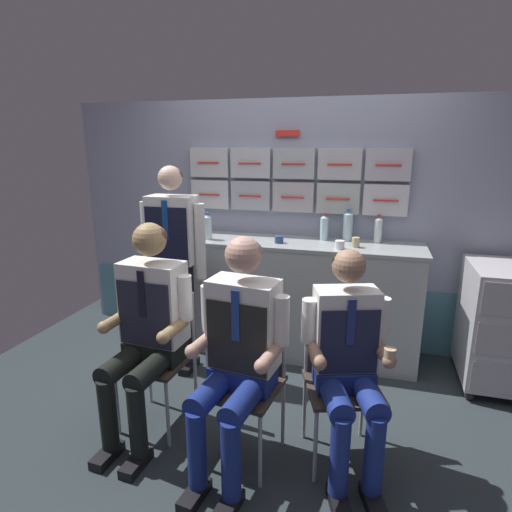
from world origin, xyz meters
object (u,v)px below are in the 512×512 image
(service_trolley, at_px, (493,323))
(crew_member_standing, at_px, (174,254))
(folding_chair_left, at_px, (163,341))
(crew_member_by_counter, at_px, (348,356))
(water_bottle_clear, at_px, (378,230))
(coffee_cup_spare, at_px, (356,242))
(crew_member_left, at_px, (147,321))
(folding_chair_by_counter, at_px, (339,366))
(folding_chair_right, at_px, (250,366))
(crew_member_right, at_px, (238,346))

(service_trolley, bearing_deg, crew_member_standing, -170.42)
(folding_chair_left, xyz_separation_m, crew_member_by_counter, (1.18, -0.17, 0.15))
(water_bottle_clear, distance_m, coffee_cup_spare, 0.28)
(folding_chair_left, xyz_separation_m, crew_member_left, (-0.01, -0.16, 0.21))
(folding_chair_left, distance_m, crew_member_left, 0.26)
(crew_member_by_counter, relative_size, water_bottle_clear, 5.40)
(folding_chair_by_counter, height_order, water_bottle_clear, water_bottle_clear)
(folding_chair_right, relative_size, folding_chair_by_counter, 1.00)
(crew_member_right, bearing_deg, coffee_cup_spare, 69.00)
(crew_member_left, bearing_deg, folding_chair_right, 0.84)
(service_trolley, bearing_deg, coffee_cup_spare, 176.35)
(folding_chair_right, bearing_deg, water_bottle_clear, 64.85)
(coffee_cup_spare, bearing_deg, crew_member_standing, -160.85)
(service_trolley, xyz_separation_m, water_bottle_clear, (-0.86, 0.28, 0.60))
(crew_member_left, distance_m, water_bottle_clear, 1.99)
(crew_member_left, distance_m, crew_member_by_counter, 1.20)
(service_trolley, height_order, crew_member_right, crew_member_right)
(service_trolley, bearing_deg, crew_member_by_counter, -129.97)
(folding_chair_right, xyz_separation_m, coffee_cup_spare, (0.51, 1.22, 0.49))
(crew_member_left, distance_m, crew_member_standing, 0.82)
(service_trolley, xyz_separation_m, crew_member_left, (-2.18, -1.17, 0.25))
(crew_member_left, bearing_deg, folding_chair_by_counter, 7.27)
(crew_member_by_counter, xyz_separation_m, coffee_cup_spare, (-0.04, 1.24, 0.34))
(service_trolley, bearing_deg, water_bottle_clear, 162.00)
(folding_chair_right, bearing_deg, crew_member_right, -97.36)
(crew_member_left, height_order, water_bottle_clear, crew_member_left)
(folding_chair_left, height_order, crew_member_standing, crew_member_standing)
(service_trolley, distance_m, crew_member_left, 2.48)
(folding_chair_left, relative_size, folding_chair_right, 1.00)
(water_bottle_clear, bearing_deg, folding_chair_by_counter, -97.65)
(folding_chair_left, bearing_deg, folding_chair_by_counter, -0.57)
(service_trolley, xyz_separation_m, folding_chair_by_counter, (-1.04, -1.02, 0.04))
(folding_chair_right, distance_m, crew_member_by_counter, 0.57)
(folding_chair_by_counter, bearing_deg, crew_member_right, -150.57)
(crew_member_right, height_order, crew_member_by_counter, crew_member_right)
(service_trolley, height_order, water_bottle_clear, water_bottle_clear)
(folding_chair_right, xyz_separation_m, water_bottle_clear, (0.67, 1.44, 0.56))
(crew_member_by_counter, distance_m, coffee_cup_spare, 1.29)
(folding_chair_by_counter, height_order, crew_member_standing, crew_member_standing)
(folding_chair_by_counter, xyz_separation_m, crew_member_standing, (-1.33, 0.62, 0.42))
(folding_chair_left, bearing_deg, crew_member_left, -93.87)
(folding_chair_right, xyz_separation_m, folding_chair_by_counter, (0.50, 0.14, 0.00))
(folding_chair_by_counter, distance_m, coffee_cup_spare, 1.19)
(service_trolley, relative_size, folding_chair_right, 1.08)
(folding_chair_left, distance_m, crew_member_right, 0.71)
(crew_member_left, distance_m, coffee_cup_spare, 1.71)
(service_trolley, distance_m, coffee_cup_spare, 1.16)
(folding_chair_left, relative_size, crew_member_right, 0.66)
(crew_member_standing, bearing_deg, coffee_cup_spare, 19.15)
(service_trolley, relative_size, crew_member_left, 0.70)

